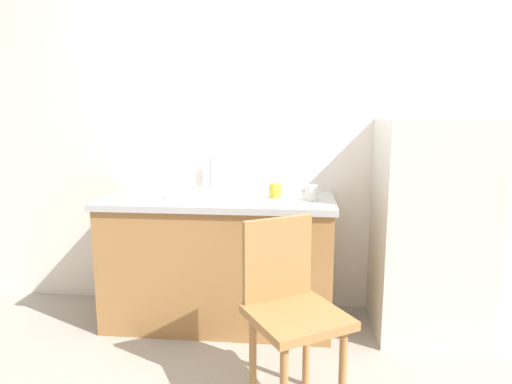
{
  "coord_description": "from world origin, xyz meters",
  "views": [
    {
      "loc": [
        0.2,
        -2.11,
        1.37
      ],
      "look_at": [
        -0.08,
        0.6,
        0.89
      ],
      "focal_mm": 30.93,
      "sensor_mm": 36.0,
      "label": 1
    }
  ],
  "objects_px": {
    "dish_tray": "(191,193)",
    "cup_yellow": "(275,190)",
    "cup_white": "(312,193)",
    "chair": "(290,306)",
    "refrigerator": "(429,228)"
  },
  "relations": [
    {
      "from": "dish_tray",
      "to": "cup_yellow",
      "type": "height_order",
      "value": "cup_yellow"
    },
    {
      "from": "cup_yellow",
      "to": "cup_white",
      "type": "bearing_deg",
      "value": -19.39
    },
    {
      "from": "cup_white",
      "to": "cup_yellow",
      "type": "distance_m",
      "value": 0.25
    },
    {
      "from": "chair",
      "to": "dish_tray",
      "type": "distance_m",
      "value": 1.13
    },
    {
      "from": "refrigerator",
      "to": "cup_white",
      "type": "xyz_separation_m",
      "value": [
        -0.73,
        -0.04,
        0.22
      ]
    },
    {
      "from": "dish_tray",
      "to": "chair",
      "type": "bearing_deg",
      "value": -51.52
    },
    {
      "from": "cup_white",
      "to": "dish_tray",
      "type": "bearing_deg",
      "value": 176.97
    },
    {
      "from": "chair",
      "to": "cup_white",
      "type": "xyz_separation_m",
      "value": [
        0.11,
        0.8,
        0.39
      ]
    },
    {
      "from": "cup_white",
      "to": "cup_yellow",
      "type": "xyz_separation_m",
      "value": [
        -0.23,
        0.08,
        -0.0
      ]
    },
    {
      "from": "refrigerator",
      "to": "chair",
      "type": "distance_m",
      "value": 1.2
    },
    {
      "from": "cup_white",
      "to": "cup_yellow",
      "type": "bearing_deg",
      "value": 160.61
    },
    {
      "from": "chair",
      "to": "cup_yellow",
      "type": "height_order",
      "value": "cup_yellow"
    },
    {
      "from": "cup_white",
      "to": "cup_yellow",
      "type": "height_order",
      "value": "cup_white"
    },
    {
      "from": "refrigerator",
      "to": "chair",
      "type": "bearing_deg",
      "value": -135.21
    },
    {
      "from": "cup_yellow",
      "to": "chair",
      "type": "bearing_deg",
      "value": -81.97
    }
  ]
}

